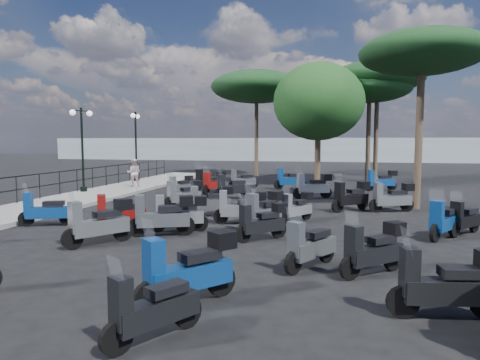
% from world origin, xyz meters
% --- Properties ---
extents(ground, '(120.00, 120.00, 0.00)m').
position_xyz_m(ground, '(0.00, 0.00, 0.00)').
color(ground, black).
rests_on(ground, ground).
extents(sidewalk, '(3.00, 30.00, 0.15)m').
position_xyz_m(sidewalk, '(-6.50, 3.00, 0.07)').
color(sidewalk, slate).
rests_on(sidewalk, ground).
extents(railing, '(0.04, 26.04, 1.10)m').
position_xyz_m(railing, '(-7.80, 2.80, 0.90)').
color(railing, black).
rests_on(railing, sidewalk).
extents(lamp_post_1, '(0.66, 1.14, 4.12)m').
position_xyz_m(lamp_post_1, '(-7.51, 4.96, 2.50)').
color(lamp_post_1, black).
rests_on(lamp_post_1, sidewalk).
extents(lamp_post_2, '(0.48, 1.25, 4.30)m').
position_xyz_m(lamp_post_2, '(-7.53, 10.76, 2.60)').
color(lamp_post_2, black).
rests_on(lamp_post_2, sidewalk).
extents(pedestrian_far, '(0.90, 0.80, 1.54)m').
position_xyz_m(pedestrian_far, '(-6.04, 7.46, 0.92)').
color(pedestrian_far, '#C7A7AB').
rests_on(pedestrian_far, sidewalk).
extents(scooter_1, '(1.61, 0.83, 1.35)m').
position_xyz_m(scooter_1, '(-4.14, -2.35, 0.47)').
color(scooter_1, black).
rests_on(scooter_1, ground).
extents(scooter_2, '(1.57, 1.00, 1.39)m').
position_xyz_m(scooter_2, '(-1.54, -2.43, 0.48)').
color(scooter_2, black).
rests_on(scooter_2, ground).
extents(scooter_3, '(1.26, 1.45, 1.39)m').
position_xyz_m(scooter_3, '(-1.17, 2.07, 0.52)').
color(scooter_3, black).
rests_on(scooter_3, ground).
extents(scooter_4, '(0.88, 1.43, 1.24)m').
position_xyz_m(scooter_4, '(-2.65, 5.60, 0.47)').
color(scooter_4, black).
rests_on(scooter_4, ground).
extents(scooter_5, '(0.86, 1.69, 1.40)m').
position_xyz_m(scooter_5, '(-1.34, 6.89, 0.53)').
color(scooter_5, black).
rests_on(scooter_5, ground).
extents(scooter_7, '(1.25, 1.62, 1.49)m').
position_xyz_m(scooter_7, '(-1.16, -4.18, 0.56)').
color(scooter_7, black).
rests_on(scooter_7, ground).
extents(scooter_8, '(1.77, 0.96, 1.49)m').
position_xyz_m(scooter_8, '(0.02, -2.87, 0.56)').
color(scooter_8, black).
rests_on(scooter_8, ground).
extents(scooter_9, '(1.59, 1.01, 1.38)m').
position_xyz_m(scooter_9, '(0.42, 0.44, 0.52)').
color(scooter_9, black).
rests_on(scooter_9, ground).
extents(scooter_10, '(1.55, 1.19, 1.46)m').
position_xyz_m(scooter_10, '(0.10, 4.90, 0.51)').
color(scooter_10, black).
rests_on(scooter_10, ground).
extents(scooter_11, '(0.98, 1.69, 1.46)m').
position_xyz_m(scooter_11, '(-2.20, 8.30, 0.51)').
color(scooter_11, black).
rests_on(scooter_11, ground).
extents(scooter_12, '(1.35, 1.55, 1.49)m').
position_xyz_m(scooter_12, '(2.43, -7.48, 0.56)').
color(scooter_12, black).
rests_on(scooter_12, ground).
extents(scooter_13, '(1.27, 1.22, 1.28)m').
position_xyz_m(scooter_13, '(2.82, -2.77, 0.48)').
color(scooter_13, black).
rests_on(scooter_13, ground).
extents(scooter_14, '(1.67, 0.83, 1.38)m').
position_xyz_m(scooter_14, '(0.27, -2.21, 0.52)').
color(scooter_14, black).
rests_on(scooter_14, ground).
extents(scooter_15, '(1.72, 0.64, 1.38)m').
position_xyz_m(scooter_15, '(1.78, -0.71, 0.52)').
color(scooter_15, black).
rests_on(scooter_15, ground).
extents(scooter_16, '(1.75, 1.01, 1.49)m').
position_xyz_m(scooter_16, '(3.69, 5.87, 0.56)').
color(scooter_16, black).
rests_on(scooter_16, ground).
extents(scooter_17, '(1.52, 0.99, 1.36)m').
position_xyz_m(scooter_17, '(-0.33, 9.00, 0.47)').
color(scooter_17, black).
rests_on(scooter_17, ground).
extents(scooter_18, '(0.94, 1.40, 1.26)m').
position_xyz_m(scooter_18, '(2.40, -8.81, 0.44)').
color(scooter_18, black).
rests_on(scooter_18, ground).
extents(scooter_19, '(1.00, 1.50, 1.34)m').
position_xyz_m(scooter_19, '(4.23, -5.06, 0.47)').
color(scooter_19, black).
rests_on(scooter_19, ground).
extents(scooter_20, '(0.99, 1.36, 1.23)m').
position_xyz_m(scooter_20, '(3.49, 0.09, 0.46)').
color(scooter_20, black).
rests_on(scooter_20, ground).
extents(scooter_21, '(1.01, 1.68, 1.44)m').
position_xyz_m(scooter_21, '(2.61, -1.27, 0.54)').
color(scooter_21, black).
rests_on(scooter_21, ground).
extents(scooter_22, '(1.44, 1.38, 1.45)m').
position_xyz_m(scooter_22, '(5.29, 2.67, 0.55)').
color(scooter_22, black).
rests_on(scooter_22, ground).
extents(scooter_23, '(1.74, 0.99, 1.49)m').
position_xyz_m(scooter_23, '(2.24, 9.39, 0.52)').
color(scooter_23, black).
rests_on(scooter_23, ground).
extents(scooter_24, '(1.72, 0.61, 1.38)m').
position_xyz_m(scooter_24, '(6.39, -7.15, 0.52)').
color(scooter_24, black).
rests_on(scooter_24, ground).
extents(scooter_25, '(1.34, 1.26, 1.34)m').
position_xyz_m(scooter_25, '(5.49, -5.20, 0.50)').
color(scooter_25, black).
rests_on(scooter_25, ground).
extents(scooter_26, '(1.11, 1.29, 1.28)m').
position_xyz_m(scooter_26, '(8.30, -0.85, 0.44)').
color(scooter_26, black).
rests_on(scooter_26, ground).
extents(scooter_27, '(1.07, 1.52, 1.39)m').
position_xyz_m(scooter_27, '(7.62, -1.47, 0.48)').
color(scooter_27, black).
rests_on(scooter_27, ground).
extents(scooter_28, '(1.68, 0.91, 1.41)m').
position_xyz_m(scooter_28, '(6.79, 2.82, 0.53)').
color(scooter_28, black).
rests_on(scooter_28, ground).
extents(scooter_29, '(1.71, 0.87, 1.42)m').
position_xyz_m(scooter_29, '(7.06, 9.87, 0.54)').
color(scooter_29, black).
rests_on(scooter_29, ground).
extents(broadleaf_tree, '(5.39, 5.39, 7.25)m').
position_xyz_m(broadleaf_tree, '(3.60, 12.06, 4.94)').
color(broadleaf_tree, '#38281E').
rests_on(broadleaf_tree, ground).
extents(pine_0, '(5.30, 5.30, 6.92)m').
position_xyz_m(pine_0, '(6.66, 14.68, 5.96)').
color(pine_0, '#38281E').
rests_on(pine_0, ground).
extents(pine_1, '(5.88, 5.88, 7.65)m').
position_xyz_m(pine_1, '(7.13, 14.68, 6.60)').
color(pine_1, '#38281E').
rests_on(pine_1, ground).
extents(pine_2, '(6.76, 6.76, 7.79)m').
position_xyz_m(pine_2, '(-1.15, 17.55, 6.59)').
color(pine_2, '#38281E').
rests_on(pine_2, ground).
extents(pine_3, '(4.74, 4.74, 6.83)m').
position_xyz_m(pine_3, '(7.83, 3.89, 5.96)').
color(pine_3, '#38281E').
rests_on(pine_3, ground).
extents(distant_hills, '(70.00, 8.00, 3.00)m').
position_xyz_m(distant_hills, '(0.00, 45.00, 1.50)').
color(distant_hills, gray).
rests_on(distant_hills, ground).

